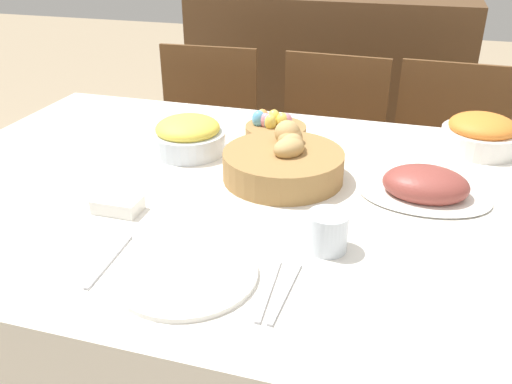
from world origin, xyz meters
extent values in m
cube|color=white|center=(0.00, 0.00, 0.38)|extent=(1.75, 1.14, 0.76)
cylinder|color=brown|center=(0.27, 0.62, 0.21)|extent=(0.03, 0.03, 0.42)
cylinder|color=brown|center=(0.66, 0.61, 0.21)|extent=(0.03, 0.03, 0.42)
cylinder|color=brown|center=(0.28, 1.01, 0.21)|extent=(0.03, 0.03, 0.42)
cylinder|color=brown|center=(0.67, 1.00, 0.21)|extent=(0.03, 0.03, 0.42)
cube|color=brown|center=(0.47, 0.81, 0.43)|extent=(0.44, 0.44, 0.02)
cube|color=brown|center=(0.48, 1.01, 0.65)|extent=(0.42, 0.03, 0.42)
cylinder|color=brown|center=(-0.70, 0.61, 0.21)|extent=(0.03, 0.03, 0.42)
cylinder|color=brown|center=(-0.31, 0.63, 0.21)|extent=(0.03, 0.03, 0.42)
cylinder|color=brown|center=(-0.71, 1.00, 0.21)|extent=(0.03, 0.03, 0.42)
cylinder|color=brown|center=(-0.33, 1.01, 0.21)|extent=(0.03, 0.03, 0.42)
cube|color=brown|center=(-0.51, 0.81, 0.43)|extent=(0.44, 0.44, 0.02)
cube|color=brown|center=(-0.52, 1.01, 0.65)|extent=(0.42, 0.04, 0.42)
cylinder|color=brown|center=(-0.19, 0.63, 0.21)|extent=(0.03, 0.03, 0.42)
cylinder|color=brown|center=(0.20, 0.61, 0.21)|extent=(0.03, 0.03, 0.42)
cylinder|color=brown|center=(-0.17, 1.02, 0.21)|extent=(0.03, 0.03, 0.42)
cylinder|color=brown|center=(0.22, 0.99, 0.21)|extent=(0.03, 0.03, 0.42)
cube|color=brown|center=(0.01, 0.81, 0.43)|extent=(0.44, 0.44, 0.02)
cube|color=brown|center=(0.02, 1.01, 0.65)|extent=(0.42, 0.04, 0.42)
cube|color=brown|center=(-0.13, 1.72, 0.50)|extent=(1.43, 0.44, 0.99)
cylinder|color=#9E7542|center=(0.04, 0.08, 0.80)|extent=(0.30, 0.30, 0.07)
ellipsoid|color=tan|center=(0.03, 0.15, 0.86)|extent=(0.09, 0.09, 0.06)
ellipsoid|color=tan|center=(0.05, 0.07, 0.85)|extent=(0.10, 0.10, 0.05)
ellipsoid|color=tan|center=(0.04, 0.14, 0.85)|extent=(0.08, 0.09, 0.06)
ellipsoid|color=tan|center=(0.05, 0.09, 0.85)|extent=(0.07, 0.09, 0.06)
cylinder|color=#9E7542|center=(-0.05, 0.35, 0.78)|extent=(0.18, 0.18, 0.03)
ellipsoid|color=#F4D151|center=(-0.06, 0.37, 0.81)|extent=(0.04, 0.04, 0.05)
ellipsoid|color=pink|center=(-0.08, 0.34, 0.81)|extent=(0.04, 0.04, 0.05)
ellipsoid|color=#60B2E0|center=(-0.10, 0.34, 0.81)|extent=(0.04, 0.04, 0.05)
ellipsoid|color=#F29E4C|center=(-0.10, 0.36, 0.81)|extent=(0.04, 0.04, 0.05)
ellipsoid|color=#F4D151|center=(-0.07, 0.33, 0.81)|extent=(0.04, 0.04, 0.05)
ellipsoid|color=#60B2E0|center=(-0.07, 0.33, 0.81)|extent=(0.03, 0.03, 0.04)
ellipsoid|color=pink|center=(-0.02, 0.36, 0.81)|extent=(0.04, 0.04, 0.05)
ellipsoid|color=#F4D151|center=(-0.03, 0.35, 0.81)|extent=(0.04, 0.04, 0.05)
ellipsoid|color=white|center=(0.37, 0.08, 0.77)|extent=(0.30, 0.21, 0.01)
ellipsoid|color=brown|center=(0.37, 0.08, 0.79)|extent=(0.20, 0.15, 0.08)
cylinder|color=silver|center=(-0.26, 0.17, 0.79)|extent=(0.21, 0.21, 0.06)
ellipsoid|color=#F4DB4C|center=(-0.26, 0.17, 0.83)|extent=(0.18, 0.18, 0.06)
cylinder|color=white|center=(0.51, 0.41, 0.79)|extent=(0.21, 0.21, 0.06)
ellipsoid|color=orange|center=(0.51, 0.41, 0.83)|extent=(0.18, 0.18, 0.06)
cylinder|color=white|center=(-0.04, -0.37, 0.77)|extent=(0.26, 0.26, 0.01)
cube|color=#B7B7BC|center=(-0.19, -0.37, 0.76)|extent=(0.02, 0.18, 0.00)
cube|color=#B7B7BC|center=(0.12, -0.37, 0.76)|extent=(0.02, 0.18, 0.00)
cube|color=#B7B7BC|center=(0.15, -0.37, 0.76)|extent=(0.02, 0.18, 0.00)
cylinder|color=silver|center=(0.19, -0.21, 0.80)|extent=(0.08, 0.08, 0.08)
cube|color=white|center=(-0.27, -0.19, 0.78)|extent=(0.10, 0.06, 0.03)
camera|label=1|loc=(0.32, -1.11, 1.35)|focal=38.00mm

